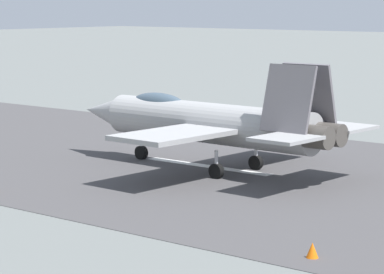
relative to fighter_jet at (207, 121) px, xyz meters
name	(u,v)px	position (x,y,z in m)	size (l,w,h in m)	color
ground_plane	(215,168)	(0.02, -0.70, -2.51)	(400.00, 400.00, 0.00)	slate
runway_strip	(215,167)	(0.00, -0.70, -2.50)	(240.00, 26.00, 0.02)	#434243
fighter_jet	(207,121)	(0.00, 0.00, 0.00)	(17.07, 13.46, 5.71)	#9C9C9D
crew_person	(128,110)	(16.93, -11.88, -1.71)	(0.60, 0.48, 1.61)	#1E2338
marker_cone_near	(312,250)	(-13.28, 10.81, -2.23)	(0.44, 0.44, 0.55)	orange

